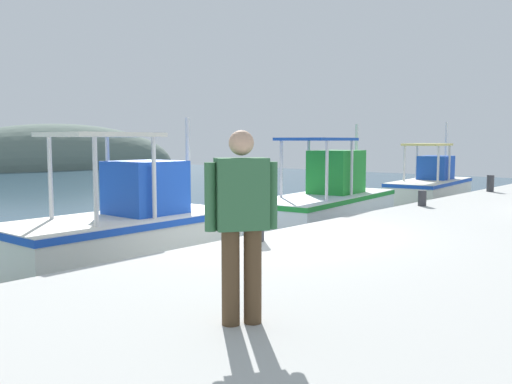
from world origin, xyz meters
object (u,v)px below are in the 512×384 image
at_px(fishing_boat_third, 327,201).
at_px(fisherman_standing, 242,217).
at_px(fishing_boat_fourth, 431,187).
at_px(mooring_bollard_second, 256,225).
at_px(mooring_bollard_third, 422,198).
at_px(fishing_boat_second, 125,230).
at_px(mooring_bollard_fourth, 490,183).

relative_size(fishing_boat_third, fisherman_standing, 3.43).
bearing_deg(fishing_boat_third, fisherman_standing, -150.20).
relative_size(fishing_boat_third, fishing_boat_fourth, 1.12).
distance_m(fishing_boat_fourth, mooring_bollard_second, 13.78).
height_order(fishing_boat_fourth, mooring_bollard_third, fishing_boat_fourth).
height_order(fishing_boat_third, fisherman_standing, fishing_boat_third).
relative_size(fishing_boat_second, mooring_bollard_second, 8.75).
bearing_deg(mooring_bollard_third, mooring_bollard_fourth, 0.00).
bearing_deg(fishing_boat_fourth, fisherman_standing, -161.86).
bearing_deg(mooring_bollard_second, fishing_boat_fourth, 12.06).
distance_m(fisherman_standing, mooring_bollard_fourth, 14.72).
relative_size(fisherman_standing, mooring_bollard_second, 3.21).
height_order(fishing_boat_second, fisherman_standing, fishing_boat_second).
height_order(fisherman_standing, mooring_bollard_second, fisherman_standing).
bearing_deg(fisherman_standing, mooring_bollard_second, 39.24).
relative_size(fishing_boat_third, mooring_bollard_third, 15.32).
distance_m(fishing_boat_third, mooring_bollard_third, 2.99).
relative_size(mooring_bollard_second, mooring_bollard_third, 1.39).
bearing_deg(fishing_boat_second, mooring_bollard_third, -23.35).
height_order(fishing_boat_fourth, mooring_bollard_fourth, fishing_boat_fourth).
distance_m(fishing_boat_second, mooring_bollard_fourth, 12.15).
bearing_deg(fishing_boat_fourth, mooring_bollard_fourth, -126.60).
bearing_deg(fishing_boat_second, fisherman_standing, -116.12).
bearing_deg(fishing_boat_fourth, mooring_bollard_second, -167.94).
relative_size(fishing_boat_second, mooring_bollard_fourth, 8.94).
height_order(fisherman_standing, mooring_bollard_third, fisherman_standing).
height_order(fishing_boat_second, fishing_boat_fourth, fishing_boat_fourth).
bearing_deg(fishing_boat_third, fishing_boat_second, -179.60).
distance_m(fishing_boat_second, fisherman_standing, 6.19).
bearing_deg(mooring_bollard_third, mooring_bollard_second, 180.00).
bearing_deg(mooring_bollard_fourth, fishing_boat_third, 148.43).
xyz_separation_m(fishing_boat_second, fishing_boat_third, (6.97, 0.05, -0.01)).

